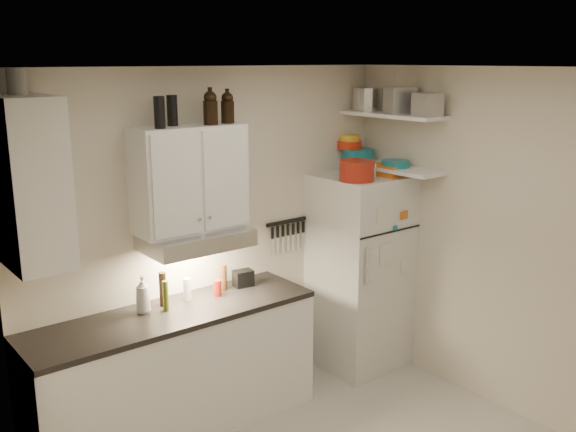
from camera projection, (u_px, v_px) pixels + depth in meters
ceiling at (354, 66)px, 3.52m from camera, size 3.20×3.00×0.02m
back_wall at (214, 237)px, 4.99m from camera, size 3.20×0.02×2.60m
left_wall at (87, 369)px, 2.87m from camera, size 0.02×3.00×2.60m
right_wall at (505, 244)px, 4.80m from camera, size 0.02×3.00×2.60m
base_cabinet at (175, 374)px, 4.62m from camera, size 2.10×0.60×0.88m
countertop at (173, 314)px, 4.51m from camera, size 2.10×0.62×0.04m
upper_cabinet at (189, 178)px, 4.55m from camera, size 0.80×0.33×0.75m
side_cabinet at (29, 182)px, 3.73m from camera, size 0.33×0.55×1.00m
range_hood at (196, 239)px, 4.60m from camera, size 0.76×0.46×0.12m
fridge at (360, 271)px, 5.58m from camera, size 0.70×0.68×1.70m
shelf_hi at (393, 115)px, 5.27m from camera, size 0.30×0.95×0.03m
shelf_lo at (391, 168)px, 5.38m from camera, size 0.30×0.95×0.03m
knife_strip at (287, 222)px, 5.38m from camera, size 0.42×0.02×0.03m
dutch_oven at (357, 171)px, 5.11m from camera, size 0.33×0.33×0.16m
book_stack at (389, 170)px, 5.36m from camera, size 0.23×0.28×0.09m
spice_jar at (372, 171)px, 5.27m from camera, size 0.07×0.07×0.10m
stock_pot at (368, 99)px, 5.54m from camera, size 0.33×0.33×0.19m
tin_a at (400, 100)px, 5.19m from camera, size 0.27×0.26×0.22m
tin_b at (427, 105)px, 4.96m from camera, size 0.21×0.21×0.18m
bowl_teal at (358, 155)px, 5.61m from camera, size 0.28×0.28×0.11m
bowl_orange at (349, 145)px, 5.62m from camera, size 0.22×0.22×0.07m
bowl_yellow at (349, 138)px, 5.60m from camera, size 0.17×0.17×0.06m
plates at (396, 164)px, 5.32m from camera, size 0.27×0.27×0.06m
growler_a at (210, 107)px, 4.46m from camera, size 0.13×0.13×0.24m
growler_b at (227, 107)px, 4.58m from camera, size 0.12×0.12×0.23m
thermos_a at (172, 110)px, 4.40m from camera, size 0.09×0.09×0.21m
thermos_b at (159, 112)px, 4.23m from camera, size 0.08×0.08×0.21m
side_jar at (17, 81)px, 3.68m from camera, size 0.12×0.12×0.15m
soap_bottle at (143, 292)px, 4.46m from camera, size 0.13×0.13×0.30m
pepper_mill at (223, 277)px, 4.92m from camera, size 0.07×0.07×0.20m
oil_bottle at (166, 296)px, 4.50m from camera, size 0.04×0.04×0.22m
vinegar_bottle at (163, 289)px, 4.59m from camera, size 0.06×0.06×0.25m
clear_bottle at (187, 289)px, 4.70m from camera, size 0.07×0.07×0.17m
red_jar at (217, 288)px, 4.80m from camera, size 0.08×0.08×0.12m
caddy at (243, 278)px, 5.01m from camera, size 0.16×0.13×0.13m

